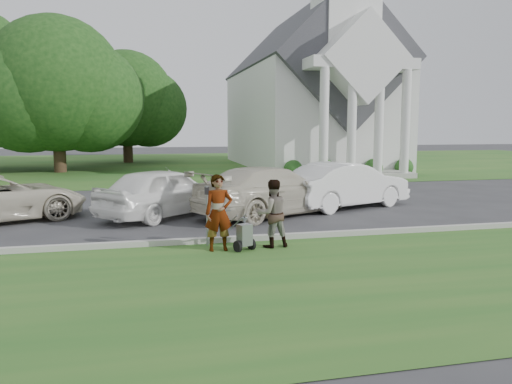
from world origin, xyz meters
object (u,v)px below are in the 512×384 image
object	(u,v)px
car_b	(165,192)
parking_meter_near	(207,208)
striping_cart	(244,236)
church	(310,84)
tree_left	(56,91)
tree_back	(126,103)
car_c	(271,191)
person_left	(219,213)
car_d	(346,185)
person_right	(272,214)

from	to	relation	value
car_b	parking_meter_near	bearing A→B (deg)	149.86
striping_cart	church	bearing A→B (deg)	43.07
church	tree_left	distance (m)	17.07
tree_left	tree_back	distance (m)	8.95
tree_back	car_c	bearing A→B (deg)	-78.73
person_left	car_b	size ratio (longest dim) A/B	0.38
tree_left	car_d	xyz separation A→B (m)	(12.16, -17.00, -4.30)
church	car_b	size ratio (longest dim) A/B	5.11
person_right	parking_meter_near	size ratio (longest dim) A/B	1.11
striping_cart	car_b	distance (m)	5.28
tree_left	striping_cart	bearing A→B (deg)	-71.86
tree_back	parking_meter_near	world-z (taller)	tree_back
striping_cart	parking_meter_near	bearing A→B (deg)	113.42
church	person_right	distance (m)	25.49
tree_back	car_b	size ratio (longest dim) A/B	2.04
church	tree_back	world-z (taller)	church
parking_meter_near	car_d	xyz separation A→B (m)	(5.60, 4.69, -0.12)
striping_cart	parking_meter_near	size ratio (longest dim) A/B	0.67
tree_left	car_b	distance (m)	18.80
person_right	car_d	bearing A→B (deg)	-134.28
church	parking_meter_near	size ratio (longest dim) A/B	16.33
striping_cart	parking_meter_near	distance (m)	1.19
striping_cart	tree_back	bearing A→B (deg)	71.71
tree_left	parking_meter_near	size ratio (longest dim) A/B	7.20
tree_left	person_right	bearing A→B (deg)	-70.04
striping_cart	car_d	size ratio (longest dim) A/B	0.20
parking_meter_near	car_d	bearing A→B (deg)	39.91
tree_left	striping_cart	distance (m)	24.03
tree_left	car_c	size ratio (longest dim) A/B	1.92
church	parking_meter_near	world-z (taller)	church
church	car_c	world-z (taller)	church
tree_left	car_d	world-z (taller)	tree_left
tree_left	car_d	bearing A→B (deg)	-54.42
person_right	car_c	world-z (taller)	person_right
church	parking_meter_near	bearing A→B (deg)	-114.62
church	tree_back	bearing A→B (deg)	152.15
church	striping_cart	xyz separation A→B (m)	(-9.68, -23.51, -5.57)
striping_cart	person_left	world-z (taller)	person_left
tree_back	car_d	bearing A→B (deg)	-71.92
church	person_left	bearing A→B (deg)	-113.68
car_d	person_left	bearing A→B (deg)	112.92
car_b	church	bearing A→B (deg)	-72.17
car_c	car_d	bearing A→B (deg)	-101.68
tree_back	parking_meter_near	bearing A→B (deg)	-85.08
striping_cart	person_left	distance (m)	0.79
tree_back	striping_cart	bearing A→B (deg)	-83.74
church	striping_cart	bearing A→B (deg)	-112.37
church	tree_back	xyz separation A→B (m)	(-13.01, 6.87, -1.21)
tree_back	car_c	distance (m)	26.69
person_left	tree_back	bearing A→B (deg)	94.16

